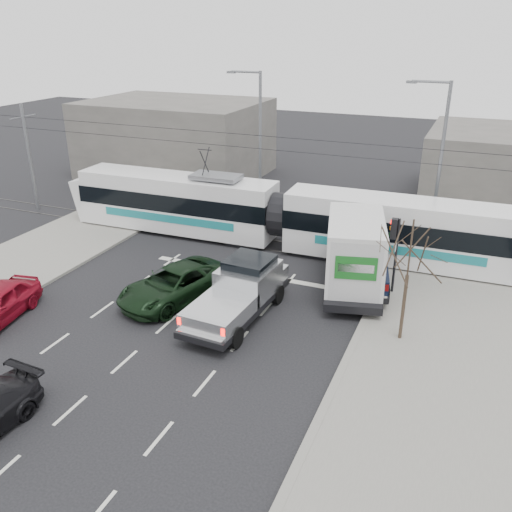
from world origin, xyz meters
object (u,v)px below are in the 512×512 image
at_px(street_lamp_far, 258,133).
at_px(tram, 280,216).
at_px(bare_tree, 410,254).
at_px(traffic_signal, 395,239).
at_px(green_car, 175,284).
at_px(street_lamp_near, 438,155).
at_px(silver_pickup, 241,290).
at_px(navy_pickup, 365,259).
at_px(box_truck, 354,252).

distance_m(street_lamp_far, tram, 7.78).
height_order(bare_tree, traffic_signal, bare_tree).
bearing_deg(tram, green_car, -106.39).
bearing_deg(bare_tree, street_lamp_near, 91.42).
bearing_deg(traffic_signal, green_car, -153.96).
height_order(bare_tree, tram, tram).
xyz_separation_m(bare_tree, street_lamp_far, (-11.79, 13.50, 1.32)).
xyz_separation_m(silver_pickup, navy_pickup, (4.20, 5.31, 0.02)).
bearing_deg(traffic_signal, tram, 152.27).
height_order(bare_tree, navy_pickup, bare_tree).
height_order(silver_pickup, green_car, silver_pickup).
height_order(traffic_signal, street_lamp_near, street_lamp_near).
bearing_deg(bare_tree, navy_pickup, 117.63).
bearing_deg(green_car, navy_pickup, 51.67).
xyz_separation_m(street_lamp_near, box_truck, (-2.66, -7.38, -3.32)).
distance_m(box_truck, green_car, 8.50).
bearing_deg(silver_pickup, traffic_signal, 41.44).
bearing_deg(green_car, bare_tree, 19.06).
distance_m(tram, green_car, 8.31).
bearing_deg(bare_tree, green_car, -177.85).
bearing_deg(street_lamp_near, navy_pickup, -108.76).
bearing_deg(silver_pickup, bare_tree, 6.87).
bearing_deg(box_truck, navy_pickup, 47.63).
distance_m(bare_tree, tram, 11.16).
distance_m(silver_pickup, navy_pickup, 6.77).
xyz_separation_m(bare_tree, silver_pickup, (-6.74, -0.45, -2.63)).
distance_m(tram, box_truck, 6.09).
relative_size(silver_pickup, box_truck, 0.85).
relative_size(street_lamp_near, green_car, 1.61).
relative_size(box_truck, green_car, 1.36).
relative_size(traffic_signal, silver_pickup, 0.55).
relative_size(silver_pickup, navy_pickup, 1.09).
distance_m(bare_tree, street_lamp_far, 17.97).
distance_m(bare_tree, box_truck, 5.44).
relative_size(street_lamp_far, silver_pickup, 1.38).
bearing_deg(navy_pickup, tram, 140.49).
bearing_deg(tram, silver_pickup, -82.81).
height_order(tram, box_truck, tram).
relative_size(street_lamp_far, box_truck, 1.18).
distance_m(street_lamp_far, navy_pickup, 13.25).
bearing_deg(navy_pickup, silver_pickup, -141.08).
bearing_deg(green_car, tram, 91.88).
bearing_deg(street_lamp_far, tram, -57.04).
distance_m(street_lamp_near, navy_pickup, 8.04).
bearing_deg(traffic_signal, street_lamp_near, 83.59).
bearing_deg(street_lamp_far, bare_tree, -48.88).
distance_m(silver_pickup, box_truck, 5.97).
xyz_separation_m(tram, green_car, (-2.14, -7.96, -1.06)).
bearing_deg(tram, box_truck, -36.06).
bearing_deg(green_car, traffic_signal, 42.95).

